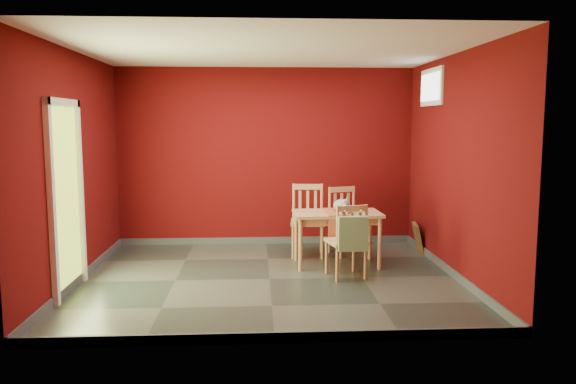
{
  "coord_description": "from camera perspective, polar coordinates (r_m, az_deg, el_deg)",
  "views": [
    {
      "loc": [
        -0.15,
        -6.59,
        1.88
      ],
      "look_at": [
        0.25,
        0.45,
        1.0
      ],
      "focal_mm": 35.0,
      "sensor_mm": 36.0,
      "label": 1
    }
  ],
  "objects": [
    {
      "name": "outlet_plate",
      "position": [
        8.89,
        8.16,
        -3.19
      ],
      "size": [
        0.08,
        0.02,
        0.12
      ],
      "primitive_type": "cube",
      "color": "silver",
      "rests_on": "room_shell"
    },
    {
      "name": "window",
      "position": [
        7.96,
        14.34,
        10.28
      ],
      "size": [
        0.05,
        0.9,
        0.5
      ],
      "color": "white",
      "rests_on": "room_shell"
    },
    {
      "name": "room_shell",
      "position": [
        6.84,
        -1.9,
        -8.41
      ],
      "size": [
        4.5,
        4.5,
        4.5
      ],
      "color": "#4E0808",
      "rests_on": "ground"
    },
    {
      "name": "tote_bag",
      "position": [
        6.62,
        6.62,
        -4.21
      ],
      "size": [
        0.35,
        0.2,
        0.48
      ],
      "color": "#6C9865",
      "rests_on": "chair_near"
    },
    {
      "name": "chair_near",
      "position": [
        6.84,
        6.03,
        -4.86
      ],
      "size": [
        0.51,
        0.51,
        0.91
      ],
      "color": "tan",
      "rests_on": "ground"
    },
    {
      "name": "ground",
      "position": [
        6.85,
        -1.9,
        -8.81
      ],
      "size": [
        4.5,
        4.5,
        0.0
      ],
      "primitive_type": "plane",
      "color": "#2D342D",
      "rests_on": "ground"
    },
    {
      "name": "chair_far_right",
      "position": [
        8.06,
        5.91,
        -2.86
      ],
      "size": [
        0.56,
        0.56,
        0.96
      ],
      "color": "tan",
      "rests_on": "ground"
    },
    {
      "name": "dining_table",
      "position": [
        7.4,
        4.99,
        -2.72
      ],
      "size": [
        1.15,
        0.69,
        0.71
      ],
      "color": "tan",
      "rests_on": "ground"
    },
    {
      "name": "doorway",
      "position": [
        6.57,
        -21.67,
        0.0
      ],
      "size": [
        0.06,
        1.01,
        2.13
      ],
      "color": "#B7D838",
      "rests_on": "ground"
    },
    {
      "name": "picture_frame",
      "position": [
        8.4,
        13.03,
        -4.55
      ],
      "size": [
        0.2,
        0.43,
        0.42
      ],
      "color": "brown",
      "rests_on": "ground"
    },
    {
      "name": "chair_far_left",
      "position": [
        7.95,
        2.01,
        -2.79
      ],
      "size": [
        0.51,
        0.51,
        1.0
      ],
      "color": "tan",
      "rests_on": "ground"
    },
    {
      "name": "cat",
      "position": [
        7.37,
        5.49,
        -1.15
      ],
      "size": [
        0.31,
        0.5,
        0.23
      ],
      "primitive_type": null,
      "rotation": [
        0.0,
        0.0,
        0.16
      ],
      "color": "slate",
      "rests_on": "table_runner"
    },
    {
      "name": "table_runner",
      "position": [
        7.29,
        5.12,
        -2.56
      ],
      "size": [
        0.32,
        0.65,
        0.33
      ],
      "color": "#AA4B2D",
      "rests_on": "dining_table"
    }
  ]
}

